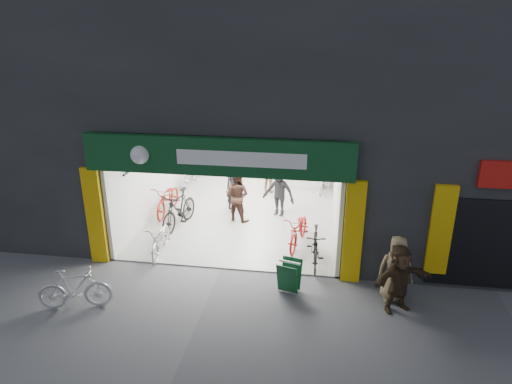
% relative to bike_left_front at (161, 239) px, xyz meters
% --- Properties ---
extents(ground, '(60.00, 60.00, 0.00)m').
position_rel_bike_left_front_xyz_m(ground, '(1.80, -0.60, -0.44)').
color(ground, '#56565B').
rests_on(ground, ground).
extents(building, '(17.00, 10.27, 8.00)m').
position_rel_bike_left_front_xyz_m(building, '(2.71, 4.39, 3.87)').
color(building, '#232326').
rests_on(building, ground).
extents(bike_left_front, '(0.75, 1.73, 0.88)m').
position_rel_bike_left_front_xyz_m(bike_left_front, '(0.00, 0.00, 0.00)').
color(bike_left_front, silver).
rests_on(bike_left_front, ground).
extents(bike_left_midfront, '(0.95, 2.07, 1.20)m').
position_rel_bike_left_front_xyz_m(bike_left_midfront, '(0.00, 1.64, 0.16)').
color(bike_left_midfront, black).
rests_on(bike_left_midfront, ground).
extents(bike_left_midback, '(0.70, 1.97, 1.03)m').
position_rel_bike_left_front_xyz_m(bike_left_midback, '(-0.70, 2.68, 0.07)').
color(bike_left_midback, maroon).
rests_on(bike_left_midback, ground).
extents(bike_left_back, '(0.68, 2.01, 1.19)m').
position_rel_bike_left_front_xyz_m(bike_left_back, '(-0.70, 5.44, 0.15)').
color(bike_left_back, '#B9BABE').
rests_on(bike_left_back, ground).
extents(bike_right_front, '(0.52, 1.68, 1.00)m').
position_rel_bike_left_front_xyz_m(bike_right_front, '(4.18, 0.00, 0.06)').
color(bike_right_front, black).
rests_on(bike_right_front, ground).
extents(bike_right_mid, '(0.94, 1.91, 0.96)m').
position_rel_bike_left_front_xyz_m(bike_right_mid, '(3.69, 1.04, 0.04)').
color(bike_right_mid, '#99120D').
rests_on(bike_right_mid, ground).
extents(bike_right_back, '(0.74, 1.87, 1.09)m').
position_rel_bike_left_front_xyz_m(bike_right_back, '(4.30, 5.59, 0.11)').
color(bike_right_back, silver).
rests_on(bike_right_back, ground).
extents(parked_bike, '(1.67, 0.84, 0.96)m').
position_rel_bike_left_front_xyz_m(parked_bike, '(-1.00, -2.71, 0.04)').
color(parked_bike, silver).
rests_on(parked_bike, ground).
extents(customer_a, '(0.70, 0.68, 1.63)m').
position_rel_bike_left_front_xyz_m(customer_a, '(1.37, 3.34, 0.37)').
color(customer_a, black).
rests_on(customer_a, ground).
extents(customer_b, '(0.97, 0.85, 1.69)m').
position_rel_bike_left_front_xyz_m(customer_b, '(1.65, 2.45, 0.40)').
color(customer_b, '#351F18').
rests_on(customer_b, ground).
extents(customer_c, '(1.26, 0.99, 1.72)m').
position_rel_bike_left_front_xyz_m(customer_c, '(2.91, 2.99, 0.42)').
color(customer_c, black).
rests_on(customer_c, ground).
extents(customer_d, '(0.96, 0.77, 1.53)m').
position_rel_bike_left_front_xyz_m(customer_d, '(2.35, 5.03, 0.32)').
color(customer_d, '#947756').
rests_on(customer_d, ground).
extents(pedestrian_near, '(0.79, 0.53, 1.58)m').
position_rel_bike_left_front_xyz_m(pedestrian_near, '(5.99, -1.33, 0.35)').
color(pedestrian_near, olive).
rests_on(pedestrian_near, ground).
extents(pedestrian_far, '(1.46, 1.02, 1.52)m').
position_rel_bike_left_front_xyz_m(pedestrian_far, '(6.03, -1.72, 0.32)').
color(pedestrian_far, '#382919').
rests_on(pedestrian_far, ground).
extents(sandwich_board, '(0.60, 0.61, 0.76)m').
position_rel_bike_left_front_xyz_m(sandwich_board, '(3.61, -1.33, -0.03)').
color(sandwich_board, '#104220').
rests_on(sandwich_board, ground).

